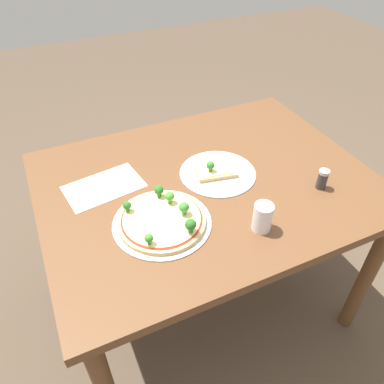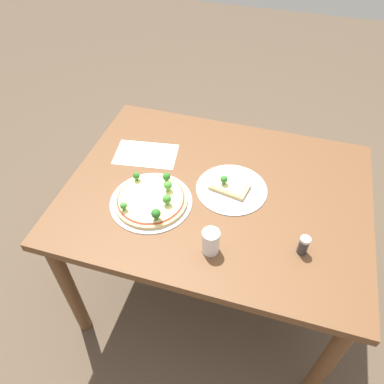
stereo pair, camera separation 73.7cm
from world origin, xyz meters
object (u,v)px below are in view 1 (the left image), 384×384
(pizza_tray_slice, at_px, (217,172))
(drinking_cup, at_px, (263,217))
(pizza_tray_whole, at_px, (163,220))
(condiment_shaker, at_px, (322,179))
(dining_table, at_px, (206,199))

(pizza_tray_slice, relative_size, drinking_cup, 2.95)
(pizza_tray_whole, xyz_separation_m, drinking_cup, (-0.27, 0.15, 0.03))
(pizza_tray_whole, bearing_deg, drinking_cup, 150.88)
(pizza_tray_slice, xyz_separation_m, drinking_cup, (0.00, 0.31, 0.04))
(condiment_shaker, bearing_deg, pizza_tray_whole, -6.89)
(pizza_tray_slice, height_order, drinking_cup, drinking_cup)
(condiment_shaker, bearing_deg, drinking_cup, 15.21)
(pizza_tray_slice, height_order, condiment_shaker, condiment_shaker)
(pizza_tray_slice, bearing_deg, pizza_tray_whole, 29.43)
(pizza_tray_slice, xyz_separation_m, condiment_shaker, (-0.30, 0.23, 0.03))
(dining_table, relative_size, pizza_tray_slice, 4.19)
(dining_table, bearing_deg, drinking_cup, 99.20)
(pizza_tray_whole, relative_size, drinking_cup, 3.31)
(pizza_tray_whole, bearing_deg, pizza_tray_slice, -150.57)
(dining_table, distance_m, drinking_cup, 0.32)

